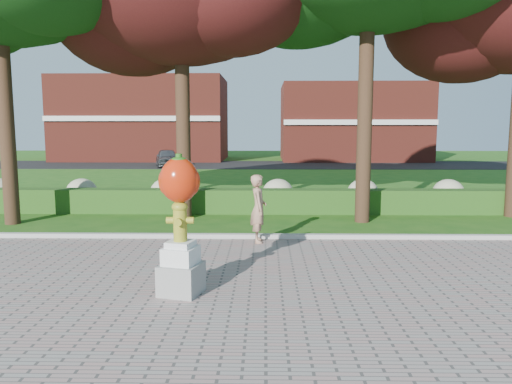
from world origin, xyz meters
TOP-DOWN VIEW (x-y plane):
  - ground at (0.00, 0.00)m, footprint 100.00×100.00m
  - walkway at (0.00, -4.00)m, footprint 40.00×14.00m
  - curb at (0.00, 3.00)m, footprint 40.00×0.18m
  - lawn_hedge at (0.00, 7.00)m, footprint 24.00×0.70m
  - hydrangea_row at (0.57, 8.00)m, footprint 20.10×1.10m
  - street at (0.00, 28.00)m, footprint 50.00×8.00m
  - building_left at (-10.00, 34.00)m, footprint 14.00×8.00m
  - building_right at (8.00, 34.00)m, footprint 12.00×8.00m
  - hydrant_sculpture at (-0.89, -1.28)m, footprint 0.80×0.80m
  - woman at (0.38, 2.60)m, footprint 0.44×0.64m
  - parked_car at (-6.47, 26.01)m, footprint 2.39×4.00m

SIDE VIEW (x-z plane):
  - ground at x=0.00m, z-range 0.00..0.00m
  - street at x=0.00m, z-range 0.00..0.02m
  - walkway at x=0.00m, z-range 0.00..0.04m
  - curb at x=0.00m, z-range 0.00..0.15m
  - lawn_hedge at x=0.00m, z-range 0.00..0.80m
  - hydrangea_row at x=0.57m, z-range 0.06..1.04m
  - parked_car at x=-6.47m, z-range 0.02..1.30m
  - woman at x=0.38m, z-range 0.04..1.72m
  - hydrant_sculpture at x=-0.89m, z-range 0.11..2.51m
  - building_right at x=8.00m, z-range 0.00..6.40m
  - building_left at x=-10.00m, z-range 0.00..7.00m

